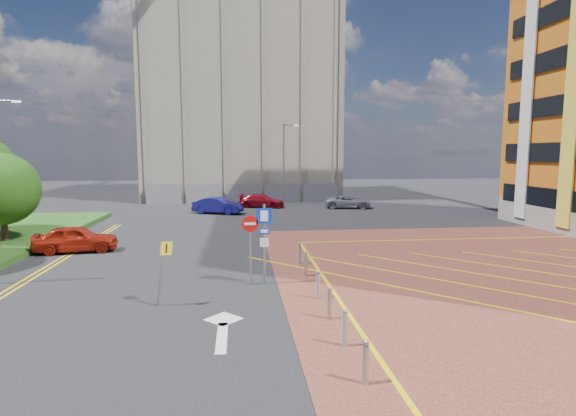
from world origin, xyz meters
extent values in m
plane|color=black|center=(0.00, 0.00, 0.00)|extent=(140.00, 140.00, 0.00)
cylinder|color=#3D2B1C|center=(-13.50, 10.00, 1.20)|extent=(0.36, 0.36, 1.80)
sphere|color=#16380C|center=(-13.50, 10.00, 3.20)|extent=(4.00, 4.00, 4.00)
cylinder|color=#9EA0A8|center=(-14.50, 12.00, 4.30)|extent=(0.16, 0.16, 8.00)
cylinder|color=#9EA0A8|center=(-13.90, 12.00, 8.18)|extent=(1.20, 0.10, 0.10)
cube|color=silver|center=(-13.30, 12.00, 8.15)|extent=(0.50, 0.15, 0.12)
cylinder|color=#9EA0A8|center=(4.00, 28.00, 4.00)|extent=(0.16, 0.16, 8.00)
cylinder|color=#9EA0A8|center=(4.60, 28.00, 7.88)|extent=(1.20, 0.10, 0.10)
cube|color=silver|center=(5.20, 28.00, 7.85)|extent=(0.50, 0.15, 0.12)
cylinder|color=#9EA0A8|center=(0.50, 1.00, 1.60)|extent=(0.10, 0.10, 3.20)
cube|color=#0A30BA|center=(0.50, 0.97, 2.75)|extent=(0.60, 0.04, 0.60)
cube|color=white|center=(0.50, 0.94, 2.75)|extent=(0.30, 0.02, 0.42)
cube|color=#0A30BA|center=(0.50, 0.97, 2.15)|extent=(0.40, 0.04, 0.25)
cube|color=white|center=(0.50, 0.94, 2.15)|extent=(0.28, 0.02, 0.14)
cube|color=white|center=(0.50, 0.97, 1.70)|extent=(0.35, 0.04, 0.35)
cylinder|color=#9EA0A8|center=(-0.05, 1.00, 1.35)|extent=(0.08, 0.08, 2.70)
cylinder|color=red|center=(-0.05, 0.97, 2.45)|extent=(0.64, 0.04, 0.64)
cube|color=white|center=(-0.05, 0.94, 2.45)|extent=(0.44, 0.02, 0.10)
cylinder|color=#9EA0A8|center=(-3.13, -1.13, 1.10)|extent=(0.38, 0.08, 2.19)
cube|color=yellow|center=(-2.91, -1.16, 2.00)|extent=(0.39, 0.39, 0.51)
cylinder|color=#9EA0A8|center=(2.30, -7.00, 0.47)|extent=(0.14, 0.14, 0.90)
cylinder|color=black|center=(2.30, -5.00, 0.47)|extent=(0.14, 0.14, 0.90)
cylinder|color=#9EA0A8|center=(2.30, -3.00, 0.47)|extent=(0.14, 0.14, 0.90)
cylinder|color=black|center=(2.30, -1.00, 0.47)|extent=(0.14, 0.14, 0.90)
cylinder|color=#9EA0A8|center=(2.30, 2.00, 0.47)|extent=(0.14, 0.14, 0.90)
cylinder|color=black|center=(2.30, 4.00, 0.47)|extent=(0.14, 0.14, 0.90)
cube|color=#B3A592|center=(0.00, 40.00, 11.00)|extent=(21.20, 19.20, 22.00)
cube|color=yellow|center=(2.00, 42.00, 17.00)|extent=(0.90, 0.90, 34.00)
cube|color=gray|center=(1.00, 30.00, 1.00)|extent=(21.60, 0.06, 2.00)
imported|color=#991B0D|center=(-9.00, 7.96, 0.70)|extent=(4.34, 2.28, 1.41)
imported|color=navy|center=(-2.27, 22.21, 0.70)|extent=(4.49, 2.83, 1.40)
imported|color=maroon|center=(1.69, 26.29, 0.62)|extent=(4.61, 2.92, 1.24)
imported|color=#A2A1A7|center=(9.75, 24.77, 0.60)|extent=(4.57, 2.60, 1.20)
camera|label=1|loc=(-0.47, -16.28, 5.19)|focal=28.00mm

